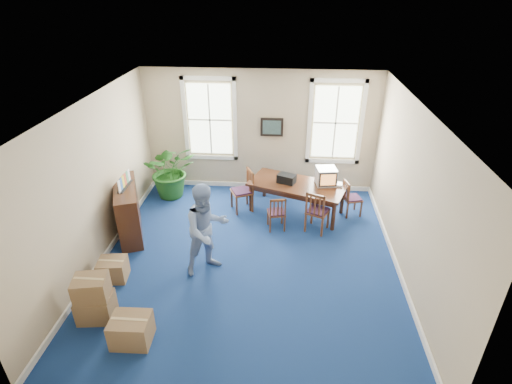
# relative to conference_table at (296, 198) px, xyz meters

# --- Properties ---
(floor) EXTENTS (6.50, 6.50, 0.00)m
(floor) POSITION_rel_conference_table_xyz_m (-0.98, -1.98, -0.39)
(floor) COLOR navy
(floor) RESTS_ON ground
(ceiling) EXTENTS (6.50, 6.50, 0.00)m
(ceiling) POSITION_rel_conference_table_xyz_m (-0.98, -1.98, 2.81)
(ceiling) COLOR white
(ceiling) RESTS_ON ground
(wall_back) EXTENTS (6.50, 0.00, 6.50)m
(wall_back) POSITION_rel_conference_table_xyz_m (-0.98, 1.27, 1.21)
(wall_back) COLOR tan
(wall_back) RESTS_ON ground
(wall_front) EXTENTS (6.50, 0.00, 6.50)m
(wall_front) POSITION_rel_conference_table_xyz_m (-0.98, -5.23, 1.21)
(wall_front) COLOR tan
(wall_front) RESTS_ON ground
(wall_left) EXTENTS (0.00, 6.50, 6.50)m
(wall_left) POSITION_rel_conference_table_xyz_m (-3.98, -1.98, 1.21)
(wall_left) COLOR tan
(wall_left) RESTS_ON ground
(wall_right) EXTENTS (0.00, 6.50, 6.50)m
(wall_right) POSITION_rel_conference_table_xyz_m (2.02, -1.98, 1.21)
(wall_right) COLOR tan
(wall_right) RESTS_ON ground
(baseboard_back) EXTENTS (6.00, 0.04, 0.12)m
(baseboard_back) POSITION_rel_conference_table_xyz_m (-0.98, 1.24, -0.33)
(baseboard_back) COLOR white
(baseboard_back) RESTS_ON ground
(baseboard_left) EXTENTS (0.04, 6.50, 0.12)m
(baseboard_left) POSITION_rel_conference_table_xyz_m (-3.95, -1.98, -0.33)
(baseboard_left) COLOR white
(baseboard_left) RESTS_ON ground
(baseboard_right) EXTENTS (0.04, 6.50, 0.12)m
(baseboard_right) POSITION_rel_conference_table_xyz_m (1.99, -1.98, -0.33)
(baseboard_right) COLOR white
(baseboard_right) RESTS_ON ground
(window_left) EXTENTS (1.40, 0.12, 2.20)m
(window_left) POSITION_rel_conference_table_xyz_m (-2.28, 1.25, 1.51)
(window_left) COLOR white
(window_left) RESTS_ON ground
(window_right) EXTENTS (1.40, 0.12, 2.20)m
(window_right) POSITION_rel_conference_table_xyz_m (0.92, 1.25, 1.51)
(window_right) COLOR white
(window_right) RESTS_ON ground
(wall_picture) EXTENTS (0.58, 0.06, 0.48)m
(wall_picture) POSITION_rel_conference_table_xyz_m (-0.68, 1.22, 1.36)
(wall_picture) COLOR black
(wall_picture) RESTS_ON ground
(conference_table) EXTENTS (2.48, 1.74, 0.77)m
(conference_table) POSITION_rel_conference_table_xyz_m (0.00, 0.00, 0.00)
(conference_table) COLOR #412212
(conference_table) RESTS_ON ground
(crt_tv) EXTENTS (0.52, 0.56, 0.41)m
(crt_tv) POSITION_rel_conference_table_xyz_m (0.67, 0.05, 0.59)
(crt_tv) COLOR #B7B7BC
(crt_tv) RESTS_ON conference_table
(game_console) EXTENTS (0.18, 0.21, 0.05)m
(game_console) POSITION_rel_conference_table_xyz_m (0.98, 0.00, 0.41)
(game_console) COLOR white
(game_console) RESTS_ON conference_table
(equipment_bag) EXTENTS (0.49, 0.41, 0.21)m
(equipment_bag) POSITION_rel_conference_table_xyz_m (-0.26, 0.05, 0.49)
(equipment_bag) COLOR black
(equipment_bag) RESTS_ON conference_table
(chair_near_left) EXTENTS (0.45, 0.45, 0.85)m
(chair_near_left) POSITION_rel_conference_table_xyz_m (-0.46, -0.77, 0.04)
(chair_near_left) COLOR brown
(chair_near_left) RESTS_ON ground
(chair_near_right) EXTENTS (0.61, 0.61, 1.02)m
(chair_near_right) POSITION_rel_conference_table_xyz_m (0.46, -0.77, 0.13)
(chair_near_right) COLOR brown
(chair_near_right) RESTS_ON ground
(chair_end_left) EXTENTS (0.63, 0.63, 1.05)m
(chair_end_left) POSITION_rel_conference_table_xyz_m (-1.34, 0.00, 0.14)
(chair_end_left) COLOR brown
(chair_end_left) RESTS_ON ground
(chair_end_right) EXTENTS (0.50, 0.50, 0.90)m
(chair_end_right) POSITION_rel_conference_table_xyz_m (1.34, 0.00, 0.06)
(chair_end_right) COLOR brown
(chair_end_right) RESTS_ON ground
(man) EXTENTS (1.15, 1.10, 1.86)m
(man) POSITION_rel_conference_table_xyz_m (-1.74, -2.34, 0.54)
(man) COLOR #7992BF
(man) RESTS_ON ground
(credenza) EXTENTS (1.01, 1.64, 1.24)m
(credenza) POSITION_rel_conference_table_xyz_m (-3.73, -1.22, 0.23)
(credenza) COLOR #412212
(credenza) RESTS_ON ground
(brochure_rack) EXTENTS (0.19, 0.68, 0.30)m
(brochure_rack) POSITION_rel_conference_table_xyz_m (-3.71, -1.22, 1.00)
(brochure_rack) COLOR #99999E
(brochure_rack) RESTS_ON credenza
(potted_plant) EXTENTS (1.63, 1.53, 1.46)m
(potted_plant) POSITION_rel_conference_table_xyz_m (-3.25, 0.60, 0.35)
(potted_plant) COLOR #1C5017
(potted_plant) RESTS_ON ground
(cardboard_boxes) EXTENTS (1.71, 1.71, 0.89)m
(cardboard_boxes) POSITION_rel_conference_table_xyz_m (-3.18, -3.66, 0.06)
(cardboard_boxes) COLOR olive
(cardboard_boxes) RESTS_ON ground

